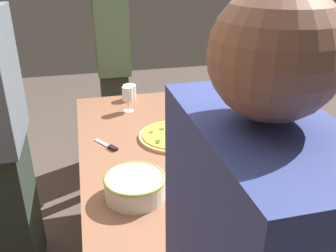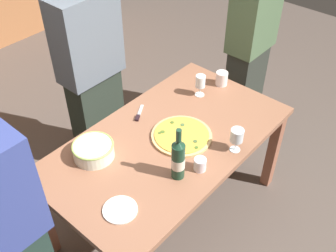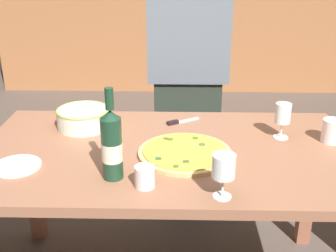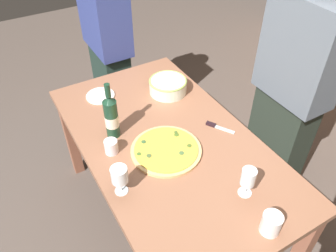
{
  "view_description": "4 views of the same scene",
  "coord_description": "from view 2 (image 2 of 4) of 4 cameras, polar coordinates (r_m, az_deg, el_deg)",
  "views": [
    {
      "loc": [
        -1.59,
        0.39,
        1.62
      ],
      "look_at": [
        0.0,
        0.0,
        0.86
      ],
      "focal_mm": 38.33,
      "sensor_mm": 36.0,
      "label": 1
    },
    {
      "loc": [
        -1.38,
        -1.2,
        2.44
      ],
      "look_at": [
        0.0,
        0.0,
        0.86
      ],
      "focal_mm": 42.57,
      "sensor_mm": 36.0,
      "label": 2
    },
    {
      "loc": [
        0.04,
        -1.64,
        1.53
      ],
      "look_at": [
        0.0,
        0.0,
        0.86
      ],
      "focal_mm": 46.23,
      "sensor_mm": 36.0,
      "label": 3
    },
    {
      "loc": [
        1.18,
        -0.68,
        2.05
      ],
      "look_at": [
        0.0,
        0.0,
        0.86
      ],
      "focal_mm": 36.05,
      "sensor_mm": 36.0,
      "label": 4
    }
  ],
  "objects": [
    {
      "name": "dining_table",
      "position": [
        2.55,
        0.0,
        -3.39
      ],
      "size": [
        1.6,
        0.9,
        0.75
      ],
      "color": "#956046",
      "rests_on": "ground"
    },
    {
      "name": "serving_bowl",
      "position": [
        2.39,
        -10.64,
        -3.37
      ],
      "size": [
        0.25,
        0.25,
        0.09
      ],
      "color": "silver",
      "rests_on": "dining_table"
    },
    {
      "name": "wine_bottle",
      "position": [
        2.18,
        1.47,
        -4.74
      ],
      "size": [
        0.08,
        0.08,
        0.34
      ],
      "color": "#1A3C28",
      "rests_on": "dining_table"
    },
    {
      "name": "cup_amber",
      "position": [
        2.95,
        7.7,
        6.76
      ],
      "size": [
        0.09,
        0.09,
        0.1
      ],
      "primitive_type": "cylinder",
      "color": "white",
      "rests_on": "dining_table"
    },
    {
      "name": "wine_glass_near_pizza",
      "position": [
        2.8,
        4.66,
        6.24
      ],
      "size": [
        0.07,
        0.07,
        0.16
      ],
      "color": "white",
      "rests_on": "dining_table"
    },
    {
      "name": "cup_ceramic",
      "position": [
        2.28,
        4.61,
        -5.49
      ],
      "size": [
        0.07,
        0.07,
        0.08
      ],
      "primitive_type": "cylinder",
      "color": "white",
      "rests_on": "dining_table"
    },
    {
      "name": "side_plate",
      "position": [
        2.13,
        -6.87,
        -11.83
      ],
      "size": [
        0.18,
        0.18,
        0.01
      ],
      "primitive_type": "cylinder",
      "color": "white",
      "rests_on": "dining_table"
    },
    {
      "name": "wine_glass_by_bottle",
      "position": [
        2.38,
        9.83,
        -1.47
      ],
      "size": [
        0.08,
        0.08,
        0.16
      ],
      "color": "white",
      "rests_on": "dining_table"
    },
    {
      "name": "pizza_knife",
      "position": [
        2.67,
        -4.23,
        1.61
      ],
      "size": [
        0.16,
        0.11,
        0.02
      ],
      "color": "silver",
      "rests_on": "dining_table"
    },
    {
      "name": "pizza",
      "position": [
        2.5,
        1.97,
        -1.38
      ],
      "size": [
        0.38,
        0.38,
        0.03
      ],
      "color": "#E3B371",
      "rests_on": "dining_table"
    },
    {
      "name": "ground_plane",
      "position": [
        3.05,
        0.0,
        -12.29
      ],
      "size": [
        8.0,
        8.0,
        0.0
      ],
      "primitive_type": "plane",
      "color": "brown"
    },
    {
      "name": "person_host",
      "position": [
        2.97,
        -10.87,
        7.49
      ],
      "size": [
        0.46,
        0.24,
        1.67
      ],
      "rotation": [
        0.0,
        0.0,
        -1.69
      ],
      "color": "#283128",
      "rests_on": "ground"
    },
    {
      "name": "person_guest_left",
      "position": [
        3.31,
        11.72,
        11.31
      ],
      "size": [
        0.4,
        0.24,
        1.67
      ],
      "rotation": [
        0.0,
        0.0,
        -3.01
      ],
      "color": "#2D322A",
      "rests_on": "ground"
    }
  ]
}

